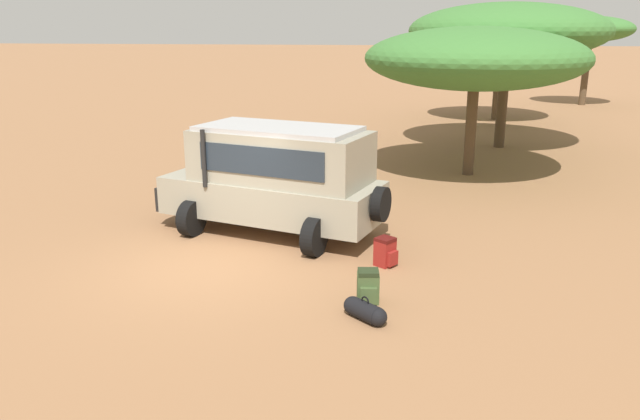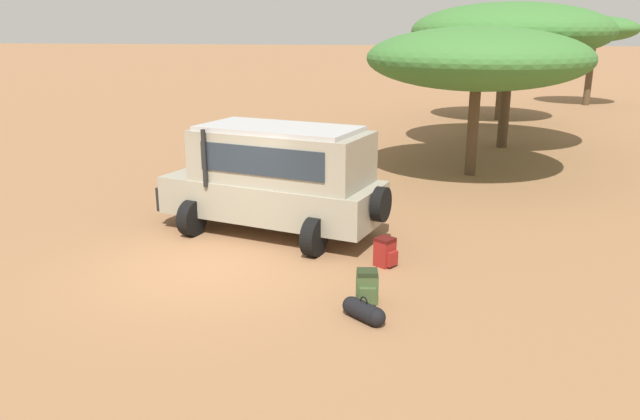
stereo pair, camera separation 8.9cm
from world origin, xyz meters
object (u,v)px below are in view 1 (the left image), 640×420
object	(u,v)px
backpack_beside_front_wheel	(368,287)
acacia_tree_left_mid	(476,58)
acacia_tree_far_right	(590,30)
duffel_bag_low_black_case	(365,311)
acacia_tree_right_mid	(500,41)
acacia_tree_centre_back	(508,31)
backpack_cluster_center	(385,252)
safari_vehicle	(276,177)

from	to	relation	value
backpack_beside_front_wheel	acacia_tree_left_mid	world-z (taller)	acacia_tree_left_mid
acacia_tree_left_mid	acacia_tree_far_right	distance (m)	21.65
duffel_bag_low_black_case	acacia_tree_right_mid	bearing A→B (deg)	79.93
acacia_tree_centre_back	acacia_tree_far_right	xyz separation A→B (m)	(6.38, 15.10, 0.01)
backpack_cluster_center	duffel_bag_low_black_case	distance (m)	2.44
duffel_bag_low_black_case	acacia_tree_left_mid	distance (m)	11.53
duffel_bag_low_black_case	backpack_cluster_center	bearing A→B (deg)	86.38
acacia_tree_centre_back	acacia_tree_right_mid	bearing A→B (deg)	86.07
safari_vehicle	backpack_beside_front_wheel	xyz separation A→B (m)	(2.40, -3.39, -1.01)
safari_vehicle	duffel_bag_low_black_case	distance (m)	4.86
safari_vehicle	acacia_tree_right_mid	xyz separation A→B (m)	(6.62, 19.58, 2.57)
backpack_cluster_center	backpack_beside_front_wheel	bearing A→B (deg)	-95.56
backpack_beside_front_wheel	acacia_tree_centre_back	distance (m)	16.15
backpack_beside_front_wheel	acacia_tree_far_right	size ratio (longest dim) A/B	0.11
backpack_beside_front_wheel	acacia_tree_left_mid	distance (m)	10.87
acacia_tree_right_mid	acacia_tree_centre_back	bearing A→B (deg)	-93.93
acacia_tree_left_mid	acacia_tree_right_mid	bearing A→B (deg)	81.16
duffel_bag_low_black_case	acacia_tree_right_mid	distance (m)	24.30
safari_vehicle	backpack_beside_front_wheel	distance (m)	4.28
acacia_tree_right_mid	acacia_tree_far_right	xyz separation A→B (m)	(5.84, 7.31, 0.50)
acacia_tree_left_mid	acacia_tree_far_right	size ratio (longest dim) A/B	1.32
backpack_beside_front_wheel	acacia_tree_centre_back	bearing A→B (deg)	76.37
acacia_tree_centre_back	duffel_bag_low_black_case	bearing A→B (deg)	-103.02
backpack_beside_front_wheel	backpack_cluster_center	size ratio (longest dim) A/B	1.02
backpack_cluster_center	duffel_bag_low_black_case	world-z (taller)	backpack_cluster_center
safari_vehicle	backpack_cluster_center	bearing A→B (deg)	-32.29
safari_vehicle	acacia_tree_far_right	xyz separation A→B (m)	(12.46, 26.89, 3.07)
safari_vehicle	acacia_tree_right_mid	bearing A→B (deg)	71.32
acacia_tree_left_mid	acacia_tree_right_mid	distance (m)	13.02
safari_vehicle	acacia_tree_centre_back	xyz separation A→B (m)	(6.09, 11.80, 3.06)
safari_vehicle	backpack_beside_front_wheel	size ratio (longest dim) A/B	9.46
acacia_tree_far_right	duffel_bag_low_black_case	bearing A→B (deg)	-107.98
backpack_cluster_center	acacia_tree_far_right	xyz separation A→B (m)	(9.89, 28.52, 4.08)
backpack_beside_front_wheel	acacia_tree_far_right	bearing A→B (deg)	71.62
duffel_bag_low_black_case	acacia_tree_far_right	xyz separation A→B (m)	(10.04, 30.95, 4.21)
backpack_beside_front_wheel	backpack_cluster_center	distance (m)	1.77
duffel_bag_low_black_case	safari_vehicle	bearing A→B (deg)	120.79
backpack_beside_front_wheel	acacia_tree_right_mid	xyz separation A→B (m)	(4.22, 22.97, 3.58)
duffel_bag_low_black_case	acacia_tree_left_mid	xyz separation A→B (m)	(2.20, 10.79, 3.44)
acacia_tree_left_mid	backpack_beside_front_wheel	bearing A→B (deg)	-102.37
acacia_tree_left_mid	acacia_tree_centre_back	distance (m)	5.33
backpack_cluster_center	acacia_tree_left_mid	distance (m)	9.21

